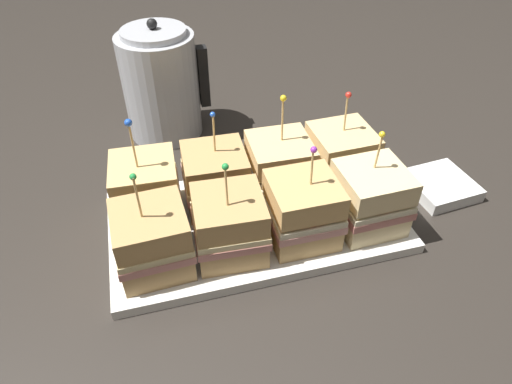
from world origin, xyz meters
name	(u,v)px	position (x,y,z in m)	size (l,w,h in m)	color
ground_plane	(256,225)	(0.00, 0.00, 0.00)	(6.00, 6.00, 0.00)	#2D2823
serving_platter	(256,221)	(0.00, 0.00, 0.01)	(0.48, 0.26, 0.02)	white
sandwich_front_far_left	(152,240)	(-0.17, -0.06, 0.07)	(0.11, 0.11, 0.18)	tan
sandwich_front_center_left	(229,225)	(-0.06, -0.06, 0.07)	(0.11, 0.11, 0.17)	tan
sandwich_front_center_right	(302,211)	(0.06, -0.06, 0.07)	(0.11, 0.11, 0.17)	tan
sandwich_front_far_right	(370,199)	(0.17, -0.06, 0.07)	(0.11, 0.11, 0.17)	beige
sandwich_back_far_left	(147,190)	(-0.17, 0.05, 0.07)	(0.11, 0.11, 0.19)	tan
sandwich_back_center_left	(215,178)	(-0.05, 0.06, 0.07)	(0.11, 0.11, 0.18)	tan
sandwich_back_center_right	(279,168)	(0.06, 0.06, 0.07)	(0.11, 0.11, 0.19)	#DBB77A
sandwich_back_far_right	(340,157)	(0.17, 0.06, 0.07)	(0.11, 0.11, 0.18)	#DBB77A
kettle_steel	(161,85)	(-0.11, 0.34, 0.11)	(0.18, 0.15, 0.25)	#B7BABF
napkin_stack	(440,185)	(0.35, 0.00, 0.01)	(0.12, 0.12, 0.02)	white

